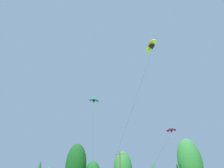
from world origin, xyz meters
name	(u,v)px	position (x,y,z in m)	size (l,w,h in m)	color
treeline_tree_c	(76,165)	(-18.22, 49.31, 8.74)	(5.70, 5.70, 14.44)	#472D19
treeline_tree_h	(190,162)	(11.40, 50.11, 8.32)	(5.51, 5.51, 13.74)	#472D19
parafoil_kite_high_teal	(94,101)	(-8.18, 36.94, 21.23)	(5.12, 8.03, 20.17)	teal
parafoil_kite_mid_orange	(151,46)	(7.53, 26.16, 24.73)	(7.40, 9.43, 24.33)	orange
parafoil_kite_far_magenta	(171,130)	(8.45, 44.64, 14.56)	(7.03, 16.73, 13.57)	#D12893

